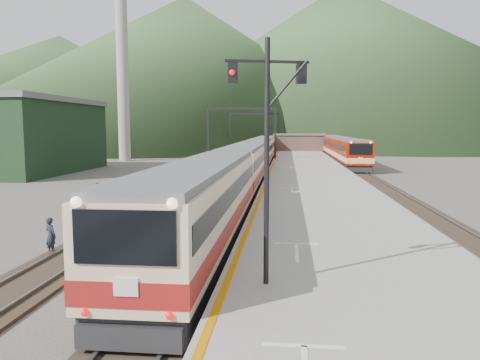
# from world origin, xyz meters

# --- Properties ---
(track_main) EXTENTS (2.60, 200.00, 0.23)m
(track_main) POSITION_xyz_m (0.00, 40.00, 0.07)
(track_main) COLOR black
(track_main) RESTS_ON ground
(track_far) EXTENTS (2.60, 200.00, 0.23)m
(track_far) POSITION_xyz_m (-5.00, 40.00, 0.07)
(track_far) COLOR black
(track_far) RESTS_ON ground
(track_second) EXTENTS (2.60, 200.00, 0.23)m
(track_second) POSITION_xyz_m (11.50, 40.00, 0.07)
(track_second) COLOR black
(track_second) RESTS_ON ground
(platform) EXTENTS (8.00, 100.00, 1.00)m
(platform) POSITION_xyz_m (5.60, 38.00, 0.50)
(platform) COLOR gray
(platform) RESTS_ON ground
(gantry_near) EXTENTS (9.55, 0.25, 8.00)m
(gantry_near) POSITION_xyz_m (-2.85, 55.00, 5.59)
(gantry_near) COLOR black
(gantry_near) RESTS_ON ground
(gantry_far) EXTENTS (9.55, 0.25, 8.00)m
(gantry_far) POSITION_xyz_m (-2.85, 80.00, 5.59)
(gantry_far) COLOR black
(gantry_far) RESTS_ON ground
(warehouse) EXTENTS (14.50, 20.50, 8.60)m
(warehouse) POSITION_xyz_m (-28.00, 42.00, 4.32)
(warehouse) COLOR black
(warehouse) RESTS_ON ground
(smokestack) EXTENTS (1.80, 1.80, 30.00)m
(smokestack) POSITION_xyz_m (-22.00, 62.00, 15.00)
(smokestack) COLOR #9E998E
(smokestack) RESTS_ON ground
(station_shed) EXTENTS (9.40, 4.40, 3.10)m
(station_shed) POSITION_xyz_m (5.60, 78.00, 2.57)
(station_shed) COLOR brown
(station_shed) RESTS_ON platform
(hill_a) EXTENTS (180.00, 180.00, 60.00)m
(hill_a) POSITION_xyz_m (-40.00, 190.00, 30.00)
(hill_a) COLOR #334A26
(hill_a) RESTS_ON ground
(hill_b) EXTENTS (220.00, 220.00, 75.00)m
(hill_b) POSITION_xyz_m (30.00, 230.00, 37.50)
(hill_b) COLOR #334A26
(hill_b) RESTS_ON ground
(hill_d) EXTENTS (200.00, 200.00, 55.00)m
(hill_d) POSITION_xyz_m (-120.00, 240.00, 27.50)
(hill_d) COLOR #334A26
(hill_d) RESTS_ON ground
(main_train) EXTENTS (2.77, 75.98, 3.38)m
(main_train) POSITION_xyz_m (0.00, 38.07, 1.92)
(main_train) COLOR beige
(main_train) RESTS_ON track_main
(second_train) EXTENTS (3.03, 62.13, 3.70)m
(second_train) POSITION_xyz_m (11.50, 74.13, 2.08)
(second_train) COLOR #A61300
(second_train) RESTS_ON track_second
(signal_mast) EXTENTS (2.15, 0.68, 6.44)m
(signal_mast) POSITION_xyz_m (2.91, 2.77, 4.95)
(signal_mast) COLOR black
(signal_mast) RESTS_ON platform
(short_signal_a) EXTENTS (0.26, 0.22, 2.27)m
(short_signal_a) POSITION_xyz_m (-2.80, 8.79, 1.46)
(short_signal_a) COLOR black
(short_signal_a) RESTS_ON ground
(short_signal_b) EXTENTS (0.24, 0.19, 2.27)m
(short_signal_b) POSITION_xyz_m (-2.58, 25.94, 1.46)
(short_signal_b) COLOR black
(short_signal_b) RESTS_ON ground
(short_signal_c) EXTENTS (0.24, 0.19, 2.27)m
(short_signal_c) POSITION_xyz_m (-6.46, 14.19, 1.46)
(short_signal_c) COLOR black
(short_signal_c) RESTS_ON ground
(worker) EXTENTS (0.66, 0.58, 1.53)m
(worker) POSITION_xyz_m (-6.15, 8.45, 0.76)
(worker) COLOR black
(worker) RESTS_ON ground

